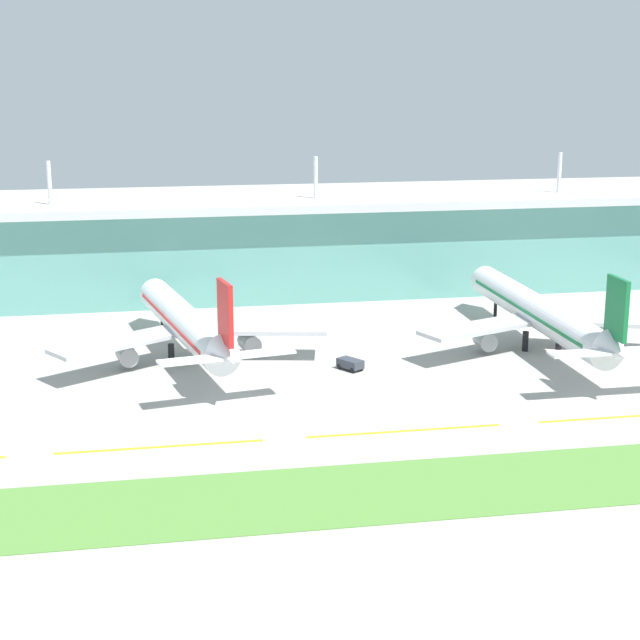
{
  "coord_description": "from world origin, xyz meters",
  "views": [
    {
      "loc": [
        -39.05,
        -128.97,
        50.46
      ],
      "look_at": [
        -8.17,
        39.87,
        7.0
      ],
      "focal_mm": 57.49,
      "sensor_mm": 36.0,
      "label": 1
    }
  ],
  "objects": [
    {
      "name": "grass_verge",
      "position": [
        0.0,
        -17.52,
        0.05
      ],
      "size": [
        300.0,
        18.0,
        0.1
      ],
      "primitive_type": "cube",
      "color": "#518438",
      "rests_on": "ground"
    },
    {
      "name": "pushback_tug",
      "position": [
        -4.34,
        32.49,
        1.1
      ],
      "size": [
        4.42,
        5.0,
        1.85
      ],
      "color": "#333842",
      "rests_on": "ground"
    },
    {
      "name": "airliner_near_middle",
      "position": [
        -30.95,
        43.24,
        6.44
      ],
      "size": [
        47.95,
        58.86,
        18.9
      ],
      "color": "white",
      "rests_on": "ground"
    },
    {
      "name": "ground_plane",
      "position": [
        0.0,
        0.0,
        0.0
      ],
      "size": [
        600.0,
        600.0,
        0.0
      ],
      "primitive_type": "plane",
      "color": "#A8A59E"
    },
    {
      "name": "taxiway_stripe_centre",
      "position": [
        -3.0,
        2.25,
        0.02
      ],
      "size": [
        28.0,
        0.7,
        0.04
      ],
      "primitive_type": "cube",
      "color": "yellow",
      "rests_on": "ground"
    },
    {
      "name": "taxiway_stripe_mid_east",
      "position": [
        31.0,
        2.25,
        0.02
      ],
      "size": [
        28.0,
        0.7,
        0.04
      ],
      "primitive_type": "cube",
      "color": "yellow",
      "rests_on": "ground"
    },
    {
      "name": "taxiway_stripe_mid_west",
      "position": [
        -37.0,
        2.25,
        0.02
      ],
      "size": [
        28.0,
        0.7,
        0.04
      ],
      "primitive_type": "cube",
      "color": "yellow",
      "rests_on": "ground"
    },
    {
      "name": "terminal_building",
      "position": [
        -0.0,
        95.37,
        10.99
      ],
      "size": [
        288.0,
        34.0,
        30.57
      ],
      "color": "#5B9E93",
      "rests_on": "ground"
    },
    {
      "name": "airliner_far_middle",
      "position": [
        32.12,
        39.66,
        6.45
      ],
      "size": [
        48.8,
        66.54,
        18.9
      ],
      "color": "silver",
      "rests_on": "ground"
    }
  ]
}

